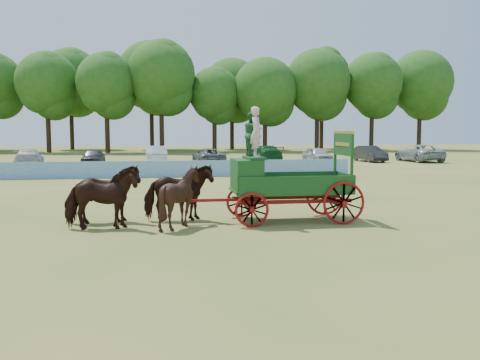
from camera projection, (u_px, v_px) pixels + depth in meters
name	position (u px, v px, depth m)	size (l,w,h in m)	color
ground	(183.00, 231.00, 16.09)	(160.00, 160.00, 0.00)	olive
horse_lead_left	(101.00, 199.00, 16.25)	(1.02, 2.25, 1.90)	black
horse_lead_right	(104.00, 194.00, 17.33)	(1.02, 2.25, 1.90)	black
horse_wheel_left	(180.00, 197.00, 16.64)	(1.53, 1.73, 1.90)	black
horse_wheel_right	(178.00, 193.00, 17.72)	(1.02, 2.25, 1.90)	black
farm_dray	(269.00, 173.00, 17.61)	(6.00, 2.00, 3.76)	maroon
sponsor_banner	(151.00, 169.00, 33.56)	(26.00, 0.08, 1.05)	#205CB2
parked_cars	(174.00, 156.00, 45.80)	(52.04, 7.06, 1.60)	silver
treeline	(136.00, 81.00, 72.84)	(89.42, 21.19, 15.72)	#382314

